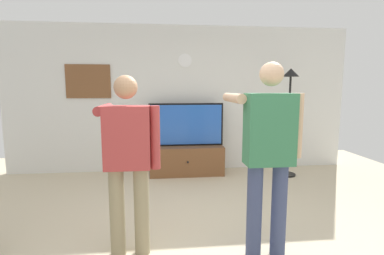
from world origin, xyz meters
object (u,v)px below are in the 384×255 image
(floor_lamp, at_px, (290,100))
(television, at_px, (186,125))
(framed_picture, at_px, (88,81))
(person_standing_nearer_lamp, at_px, (128,156))
(tv_stand, at_px, (187,160))
(person_standing_nearer_couch, at_px, (268,149))
(wall_clock, at_px, (185,61))

(floor_lamp, bearing_deg, television, 169.66)
(framed_picture, relative_size, floor_lamp, 0.41)
(framed_picture, height_order, person_standing_nearer_lamp, framed_picture)
(framed_picture, xyz_separation_m, floor_lamp, (3.53, -0.57, -0.32))
(tv_stand, height_order, framed_picture, framed_picture)
(television, distance_m, person_standing_nearer_couch, 2.75)
(television, height_order, wall_clock, wall_clock)
(television, bearing_deg, wall_clock, 90.00)
(television, height_order, person_standing_nearer_lamp, person_standing_nearer_lamp)
(person_standing_nearer_lamp, height_order, person_standing_nearer_couch, person_standing_nearer_couch)
(wall_clock, distance_m, person_standing_nearer_couch, 3.16)
(tv_stand, xyz_separation_m, person_standing_nearer_lamp, (-0.76, -2.49, 0.69))
(wall_clock, xyz_separation_m, person_standing_nearer_lamp, (-0.76, -2.78, -1.11))
(framed_picture, relative_size, person_standing_nearer_couch, 0.44)
(tv_stand, distance_m, floor_lamp, 2.11)
(tv_stand, xyz_separation_m, wall_clock, (-0.00, 0.29, 1.80))
(floor_lamp, bearing_deg, tv_stand, 171.11)
(wall_clock, height_order, person_standing_nearer_couch, wall_clock)
(television, xyz_separation_m, person_standing_nearer_lamp, (-0.76, -2.54, 0.04))
(tv_stand, relative_size, person_standing_nearer_couch, 0.74)
(person_standing_nearer_lamp, bearing_deg, framed_picture, 109.52)
(person_standing_nearer_lamp, distance_m, person_standing_nearer_couch, 1.28)
(wall_clock, relative_size, framed_picture, 0.31)
(television, relative_size, person_standing_nearer_lamp, 0.80)
(framed_picture, bearing_deg, television, -8.12)
(framed_picture, distance_m, person_standing_nearer_lamp, 3.05)
(tv_stand, bearing_deg, person_standing_nearer_lamp, -106.87)
(television, bearing_deg, tv_stand, -90.00)
(framed_picture, distance_m, person_standing_nearer_couch, 3.77)
(floor_lamp, height_order, person_standing_nearer_couch, floor_lamp)
(framed_picture, bearing_deg, person_standing_nearer_lamp, -70.48)
(television, bearing_deg, floor_lamp, -10.34)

